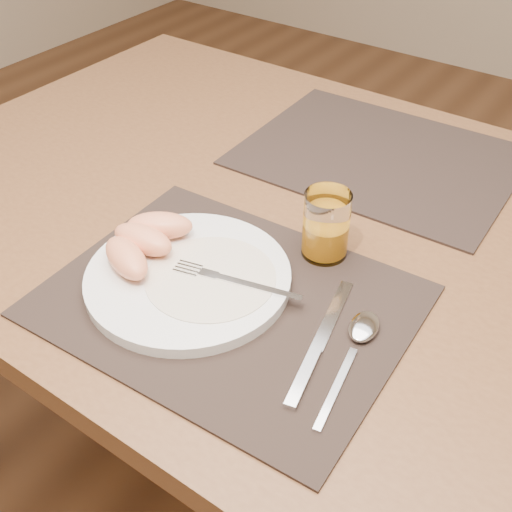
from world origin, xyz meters
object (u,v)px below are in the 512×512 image
(table, at_px, (308,260))
(placemat_far, at_px, (379,156))
(placemat_near, at_px, (228,301))
(knife, at_px, (316,350))
(spoon, at_px, (360,335))
(plate, at_px, (188,278))
(juice_glass, at_px, (326,228))
(fork, at_px, (226,279))

(table, xyz_separation_m, placemat_far, (0.00, 0.22, 0.09))
(placemat_near, relative_size, placemat_far, 1.00)
(table, distance_m, knife, 0.29)
(placemat_far, relative_size, knife, 2.07)
(table, bearing_deg, spoon, -45.34)
(plate, distance_m, spoon, 0.24)
(table, xyz_separation_m, knife, (0.15, -0.23, 0.09))
(placemat_near, height_order, placemat_far, same)
(spoon, height_order, juice_glass, juice_glass)
(placemat_near, distance_m, placemat_far, 0.44)
(spoon, bearing_deg, plate, -170.07)
(table, height_order, spoon, spoon)
(placemat_near, distance_m, knife, 0.14)
(placemat_far, bearing_deg, fork, -90.62)
(placemat_far, bearing_deg, juice_glass, -78.20)
(table, height_order, plate, plate)
(placemat_far, distance_m, juice_glass, 0.30)
(table, height_order, juice_glass, juice_glass)
(placemat_far, height_order, knife, knife)
(fork, bearing_deg, placemat_far, 89.38)
(plate, bearing_deg, knife, -2.25)
(knife, bearing_deg, placemat_near, 175.35)
(placemat_far, height_order, juice_glass, juice_glass)
(table, relative_size, placemat_near, 3.11)
(knife, bearing_deg, plate, 177.75)
(spoon, bearing_deg, fork, -172.82)
(placemat_near, bearing_deg, fork, 134.77)
(fork, distance_m, juice_glass, 0.16)
(fork, bearing_deg, placemat_near, -45.23)
(juice_glass, bearing_deg, plate, -125.72)
(table, height_order, placemat_near, placemat_near)
(knife, bearing_deg, fork, 170.50)
(placemat_far, height_order, spoon, spoon)
(placemat_far, xyz_separation_m, plate, (-0.05, -0.44, 0.01))
(table, distance_m, fork, 0.23)
(plate, height_order, fork, fork)
(plate, bearing_deg, juice_glass, 54.28)
(placemat_near, relative_size, juice_glass, 4.68)
(placemat_near, bearing_deg, spoon, 12.43)
(knife, relative_size, spoon, 1.14)
(placemat_far, bearing_deg, spoon, -66.04)
(knife, bearing_deg, juice_glass, 117.96)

